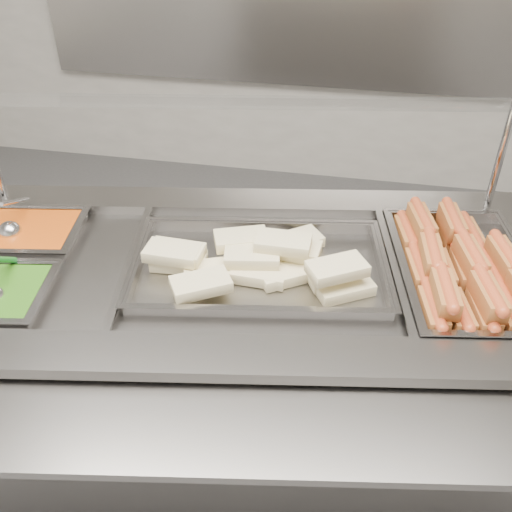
% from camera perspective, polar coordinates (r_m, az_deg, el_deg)
% --- Properties ---
extents(steam_counter, '(1.88, 1.06, 0.85)m').
position_cam_1_polar(steam_counter, '(1.77, -1.56, -11.74)').
color(steam_counter, slate).
rests_on(steam_counter, ground).
extents(tray_rail, '(1.71, 0.61, 0.05)m').
position_cam_1_polar(tray_rail, '(1.17, -3.11, -16.59)').
color(tray_rail, gray).
rests_on(tray_rail, steam_counter).
extents(sneeze_guard, '(1.58, 0.53, 0.41)m').
position_cam_1_polar(sneeze_guard, '(1.50, -1.62, 14.75)').
color(sneeze_guard, silver).
rests_on(sneeze_guard, steam_counter).
extents(pan_hotdogs, '(0.40, 0.56, 0.09)m').
position_cam_1_polar(pan_hotdogs, '(1.59, 19.91, -2.09)').
color(pan_hotdogs, gray).
rests_on(pan_hotdogs, steam_counter).
extents(pan_wraps, '(0.69, 0.48, 0.07)m').
position_cam_1_polar(pan_wraps, '(1.50, 0.36, -1.44)').
color(pan_wraps, gray).
rests_on(pan_wraps, steam_counter).
extents(pan_beans, '(0.32, 0.27, 0.09)m').
position_cam_1_polar(pan_beans, '(1.76, -21.72, 1.41)').
color(pan_beans, gray).
rests_on(pan_beans, steam_counter).
extents(hotdogs_in_buns, '(0.36, 0.51, 0.11)m').
position_cam_1_polar(hotdogs_in_buns, '(1.55, 20.07, -1.07)').
color(hotdogs_in_buns, '#94481F').
rests_on(hotdogs_in_buns, pan_hotdogs).
extents(tortilla_wraps, '(0.60, 0.41, 0.09)m').
position_cam_1_polar(tortilla_wraps, '(1.47, 0.29, -0.55)').
color(tortilla_wraps, beige).
rests_on(tortilla_wraps, pan_wraps).
extents(ladle, '(0.07, 0.19, 0.13)m').
position_cam_1_polar(ladle, '(1.74, -23.33, 2.38)').
color(ladle, silver).
rests_on(ladle, pan_beans).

